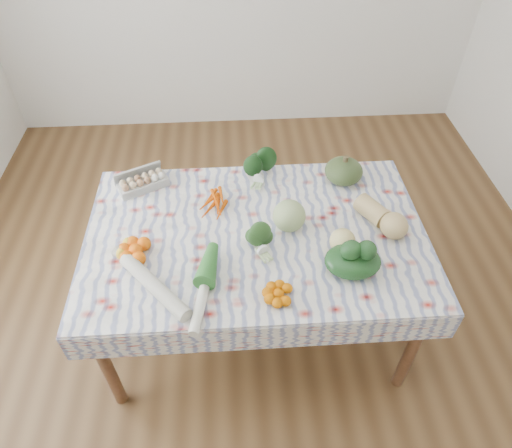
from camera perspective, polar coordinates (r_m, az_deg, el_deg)
name	(u,v)px	position (r m, az deg, el deg)	size (l,w,h in m)	color
ground	(256,320)	(2.82, 0.00, -11.95)	(4.50, 4.50, 0.00)	#55371D
dining_table	(256,244)	(2.28, 0.00, -2.53)	(1.60, 1.00, 0.75)	brown
tablecloth	(256,233)	(2.23, 0.00, -1.17)	(1.66, 1.06, 0.01)	silver
egg_carton	(143,183)	(2.52, -13.91, 4.95)	(0.26, 0.10, 0.07)	#B1B2AC
carrot_bunch	(214,205)	(2.35, -5.30, 2.33)	(0.19, 0.17, 0.03)	#D84F03
kale_bunch	(260,169)	(2.48, 0.54, 6.88)	(0.16, 0.14, 0.14)	#133512
kabocha_squash	(344,171)	(2.52, 10.91, 6.53)	(0.20, 0.20, 0.13)	#394C25
cabbage	(289,216)	(2.20, 4.17, 1.03)	(0.16, 0.16, 0.16)	#9BB370
butternut_squash	(382,215)	(2.30, 15.52, 1.03)	(0.13, 0.29, 0.13)	tan
orange_cluster	(136,250)	(2.17, -14.83, -3.22)	(0.21, 0.21, 0.07)	#FF6607
broccoli	(258,242)	(2.11, 0.20, -2.23)	(0.14, 0.14, 0.10)	#274F1F
mandarin_cluster	(279,293)	(1.96, 2.83, -8.63)	(0.16, 0.16, 0.05)	#D36601
grapefruit	(342,241)	(2.14, 10.75, -2.09)	(0.12, 0.12, 0.12)	#EEDB82
spinach_bag	(353,261)	(2.07, 11.99, -4.54)	(0.25, 0.20, 0.11)	black
daikon	(154,286)	(2.01, -12.58, -7.56)	(0.07, 0.07, 0.46)	beige
leek	(204,289)	(1.98, -6.52, -8.12)	(0.05, 0.05, 0.44)	silver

